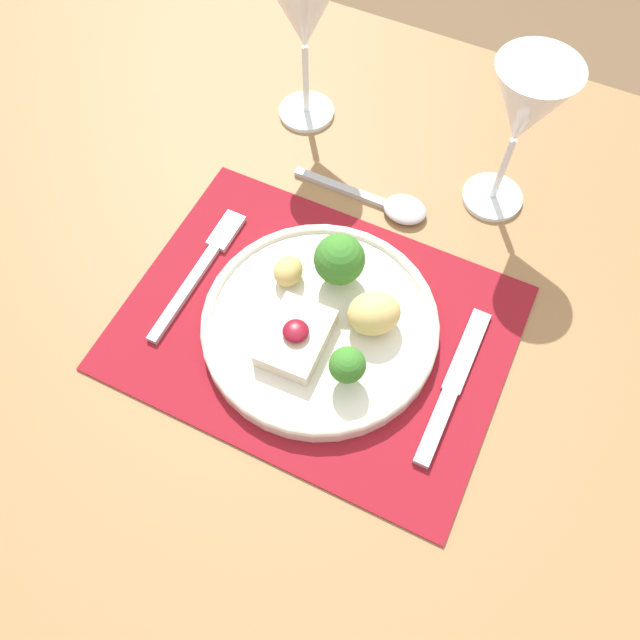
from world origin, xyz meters
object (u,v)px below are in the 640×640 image
(fork, at_px, (203,265))
(knife, at_px, (449,395))
(spoon, at_px, (392,205))
(dinner_plate, at_px, (323,319))
(wine_glass_far, at_px, (304,16))
(wine_glass_near, at_px, (525,111))

(fork, height_order, knife, knife)
(spoon, bearing_deg, fork, -130.93)
(dinner_plate, distance_m, knife, 0.15)
(fork, distance_m, spoon, 0.23)
(fork, relative_size, spoon, 1.08)
(fork, bearing_deg, wine_glass_far, 88.96)
(spoon, height_order, wine_glass_near, wine_glass_near)
(spoon, bearing_deg, dinner_plate, -89.17)
(spoon, bearing_deg, wine_glass_far, 151.12)
(dinner_plate, xyz_separation_m, wine_glass_near, (0.11, 0.25, 0.12))
(spoon, xyz_separation_m, wine_glass_near, (0.10, 0.07, 0.13))
(knife, distance_m, spoon, 0.25)
(dinner_plate, height_order, wine_glass_near, wine_glass_near)
(dinner_plate, distance_m, wine_glass_far, 0.34)
(fork, xyz_separation_m, wine_glass_near, (0.26, 0.24, 0.13))
(wine_glass_far, bearing_deg, spoon, -31.04)
(wine_glass_near, xyz_separation_m, wine_glass_far, (-0.27, 0.03, 0.00))
(fork, xyz_separation_m, spoon, (0.16, 0.17, 0.00))
(spoon, distance_m, wine_glass_near, 0.18)
(wine_glass_near, bearing_deg, spoon, -147.19)
(dinner_plate, relative_size, knife, 1.36)
(wine_glass_near, bearing_deg, knife, -81.25)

